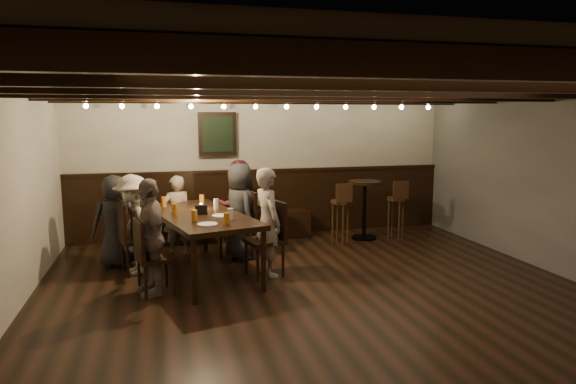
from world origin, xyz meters
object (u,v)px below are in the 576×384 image
object	(u,v)px
dining_table	(200,219)
person_right_far	(268,222)
person_left_far	(150,237)
chair_right_far	(266,253)
person_bench_left	(115,221)
chair_right_near	(238,238)
person_right_near	(240,211)
high_top_table	(365,201)
person_bench_centre	(177,216)
person_left_near	(134,224)
person_bench_right	(237,205)
chair_left_near	(137,251)
bar_stool_left	(340,221)
bar_stool_right	(396,217)
chair_left_far	(154,271)

from	to	relation	value
dining_table	person_right_far	distance (m)	0.88
person_left_far	person_right_far	xyz separation A→B (m)	(1.45, 0.37, 0.02)
chair_right_far	person_bench_left	xyz separation A→B (m)	(-1.90, 0.91, 0.34)
chair_right_near	person_right_far	xyz separation A→B (m)	(0.25, -0.86, 0.40)
person_right_near	high_top_table	bearing A→B (deg)	-87.60
dining_table	chair_right_far	distance (m)	0.96
chair_right_near	dining_table	bearing A→B (deg)	121.98
person_bench_centre	person_left_near	bearing A→B (deg)	38.66
dining_table	chair_right_near	distance (m)	0.96
person_right_near	high_top_table	size ratio (longest dim) A/B	1.42
person_bench_right	person_bench_left	bearing A→B (deg)	-0.00
person_bench_right	person_left_near	world-z (taller)	person_bench_right
chair_left_near	high_top_table	xyz separation A→B (m)	(3.62, 1.02, 0.36)
person_left_near	high_top_table	xyz separation A→B (m)	(3.65, 1.03, -0.01)
chair_right_far	person_left_near	size ratio (longest dim) A/B	0.74
person_right_far	bar_stool_left	xyz separation A→B (m)	(1.48, 1.33, -0.33)
person_bench_left	person_right_far	xyz separation A→B (m)	(1.93, -0.90, 0.07)
chair_left_near	person_bench_left	distance (m)	0.59
person_bench_centre	bar_stool_right	bearing A→B (deg)	167.43
chair_left_near	bar_stool_left	distance (m)	3.23
person_bench_centre	person_right_far	xyz separation A→B (m)	(1.10, -1.27, 0.11)
dining_table	person_right_near	world-z (taller)	person_right_near
bar_stool_right	person_bench_left	bearing A→B (deg)	-175.28
chair_right_far	person_right_near	world-z (taller)	person_right_near
chair_left_far	person_bench_right	bearing A→B (deg)	129.83
dining_table	bar_stool_left	world-z (taller)	bar_stool_left
person_bench_right	bar_stool_left	distance (m)	1.70
person_bench_centre	person_bench_right	bearing A→B (deg)	170.54
person_right_far	person_bench_left	bearing A→B (deg)	50.71
chair_right_near	person_bench_centre	distance (m)	0.98
person_right_far	high_top_table	world-z (taller)	person_right_far
person_bench_right	person_right_far	world-z (taller)	person_right_far
person_left_far	chair_right_far	bearing A→B (deg)	90.00
chair_right_near	high_top_table	distance (m)	2.35
person_bench_right	chair_left_far	bearing A→B (deg)	39.83
bar_stool_left	bar_stool_right	world-z (taller)	same
chair_right_far	chair_left_near	bearing A→B (deg)	58.00
person_bench_centre	person_left_far	xyz separation A→B (m)	(-0.36, -1.64, 0.08)
person_left_near	person_right_near	bearing A→B (deg)	90.00
chair_left_far	chair_right_near	world-z (taller)	chair_right_near
chair_right_far	bar_stool_right	bearing A→B (deg)	-75.38
person_left_far	high_top_table	bearing A→B (deg)	104.72
person_bench_right	chair_left_near	bearing A→B (deg)	15.52
bar_stool_left	bar_stool_right	bearing A→B (deg)	0.82
person_left_far	high_top_table	distance (m)	3.92
high_top_table	bar_stool_left	bearing A→B (deg)	-157.64
person_bench_left	person_bench_centre	bearing A→B (deg)	-170.54
person_left_far	bar_stool_right	bearing A→B (deg)	99.67
chair_right_far	bar_stool_right	xyz separation A→B (m)	(2.51, 1.38, 0.08)
person_left_far	bar_stool_left	world-z (taller)	person_left_far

